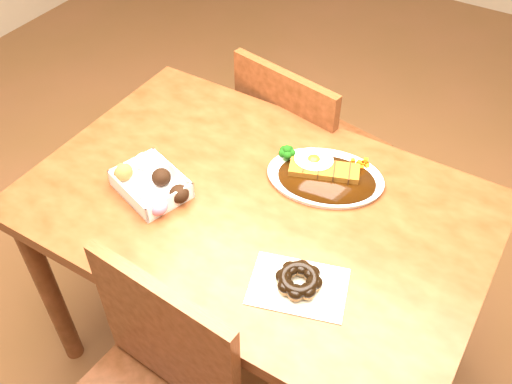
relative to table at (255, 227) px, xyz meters
The scene contains 6 objects.
ground 0.65m from the table, ahead, with size 6.00×6.00×0.00m, color brown.
table is the anchor object (origin of this frame).
chair_far 0.58m from the table, 102.98° to the left, with size 0.49×0.49×0.87m.
katsu_curry_plate 0.24m from the table, 57.23° to the left, with size 0.36×0.30×0.06m.
donut_box 0.31m from the table, 157.08° to the right, with size 0.23×0.20×0.05m.
pon_de_ring 0.31m from the table, 38.64° to the right, with size 0.26×0.21×0.04m.
Camera 1 is at (0.55, -0.89, 1.82)m, focal length 40.00 mm.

